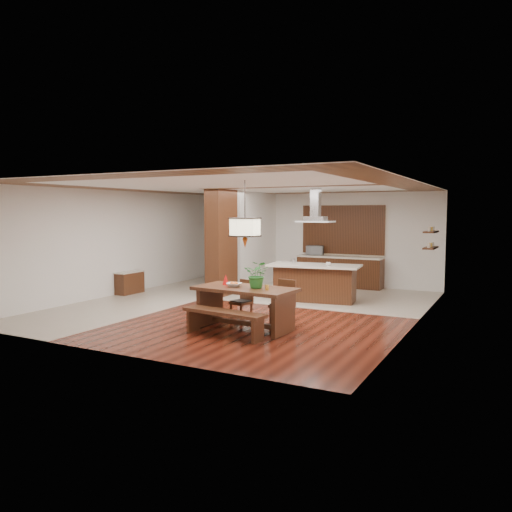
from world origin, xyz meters
The scene contains 25 objects.
room_shell centered at (0.00, 0.00, 2.06)m, with size 9.00×9.04×2.92m.
tile_hallway centered at (-2.75, 0.00, 0.01)m, with size 2.50×9.00×0.01m, color #B0A492.
tile_kitchen centered at (1.25, 2.50, 0.01)m, with size 5.50×4.00×0.01m, color #B0A492.
soffit_band centered at (0.00, 0.00, 2.88)m, with size 8.00×9.00×0.02m, color #422510.
partition_pier centered at (-1.40, 1.20, 1.45)m, with size 0.45×1.00×2.90m, color black.
partition_stub centered at (-1.40, 3.30, 1.45)m, with size 0.18×2.40×2.90m, color silver.
hallway_console centered at (-3.81, 0.20, 0.32)m, with size 0.37×0.88×0.63m, color black.
hallway_doorway centered at (-2.70, 4.40, 1.05)m, with size 1.10×0.20×2.10m, color black.
rear_counter centered at (1.00, 4.20, 0.48)m, with size 2.60×0.62×0.95m.
kitchen_window centered at (1.00, 4.46, 1.75)m, with size 2.60×0.08×1.50m, color #A06B30.
shelf_lower centered at (3.87, 2.60, 1.40)m, with size 0.26×0.90×0.04m, color black.
shelf_upper centered at (3.87, 2.60, 1.80)m, with size 0.26×0.90×0.04m, color black.
dining_table centered at (1.11, -2.00, 0.61)m, with size 2.04×1.13×0.82m.
dining_bench centered at (1.05, -2.71, 0.24)m, with size 1.71×0.37×0.48m, color black, non-canonical shape.
dining_chair_left centered at (0.66, -1.36, 0.43)m, with size 0.38×0.38×0.86m, color black, non-canonical shape.
dining_chair_right centered at (1.64, -1.43, 0.46)m, with size 0.41×0.41×0.92m, color black, non-canonical shape.
pendant_lantern centered at (1.11, -2.00, 2.25)m, with size 0.64×0.64×1.31m, color beige, non-canonical shape.
foliage_plant centered at (1.36, -1.97, 1.09)m, with size 0.47×0.41×0.53m, color #246C28.
fruit_bowl centered at (0.87, -2.01, 0.86)m, with size 0.30×0.30×0.07m, color beige.
napkin_cone centered at (0.59, -1.88, 0.93)m, with size 0.13×0.13×0.21m, color red.
gold_ornament centered at (1.64, -2.11, 0.87)m, with size 0.07×0.07×0.10m, color gold.
kitchen_island centered at (1.22, 1.51, 0.49)m, with size 2.42×1.29×0.96m.
range_hood centered at (1.22, 1.51, 2.46)m, with size 0.90×0.55×0.87m, color silver, non-canonical shape.
island_cup centered at (1.62, 1.38, 1.00)m, with size 0.11×0.11×0.09m, color silver.
microwave centered at (0.18, 4.21, 1.10)m, with size 0.53×0.36×0.29m, color #B8BABF.
Camera 1 is at (5.76, -10.44, 2.28)m, focal length 35.00 mm.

